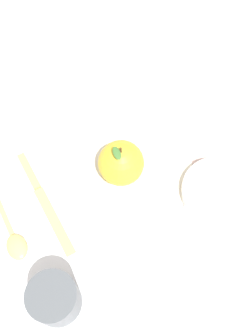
# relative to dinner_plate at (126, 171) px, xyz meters

# --- Properties ---
(ground_plane) EXTENTS (2.40, 2.40, 0.00)m
(ground_plane) POSITION_rel_dinner_plate_xyz_m (0.02, -0.02, -0.01)
(ground_plane) COLOR silver
(dinner_plate) EXTENTS (0.25, 0.25, 0.01)m
(dinner_plate) POSITION_rel_dinner_plate_xyz_m (0.00, 0.00, 0.00)
(dinner_plate) COLOR silver
(dinner_plate) RESTS_ON ground_plane
(apple) EXTENTS (0.08, 0.08, 0.09)m
(apple) POSITION_rel_dinner_plate_xyz_m (0.01, -0.00, 0.05)
(apple) COLOR gold
(apple) RESTS_ON dinner_plate
(side_bowl) EXTENTS (0.13, 0.13, 0.03)m
(side_bowl) POSITION_rel_dinner_plate_xyz_m (-0.07, 0.16, 0.01)
(side_bowl) COLOR white
(side_bowl) RESTS_ON ground_plane
(cup) EXTENTS (0.08, 0.08, 0.08)m
(cup) POSITION_rel_dinner_plate_xyz_m (0.25, 0.07, 0.03)
(cup) COLOR #4C5156
(cup) RESTS_ON ground_plane
(knife) EXTENTS (0.09, 0.21, 0.01)m
(knife) POSITION_rel_dinner_plate_xyz_m (0.13, -0.09, -0.00)
(knife) COLOR #D8B766
(knife) RESTS_ON ground_plane
(spoon) EXTENTS (0.08, 0.16, 0.01)m
(spoon) POSITION_rel_dinner_plate_xyz_m (0.22, -0.07, -0.00)
(spoon) COLOR #D8B766
(spoon) RESTS_ON ground_plane
(linen_napkin) EXTENTS (0.17, 0.20, 0.00)m
(linen_napkin) POSITION_rel_dinner_plate_xyz_m (-0.17, 0.04, -0.01)
(linen_napkin) COLOR beige
(linen_napkin) RESTS_ON ground_plane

